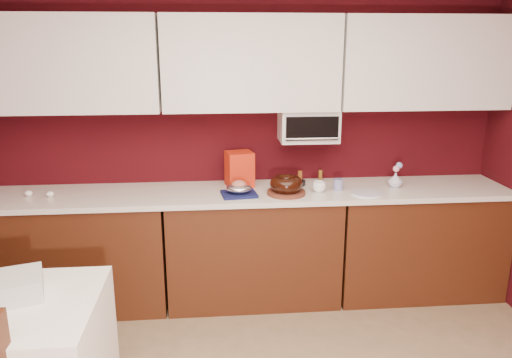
{
  "coord_description": "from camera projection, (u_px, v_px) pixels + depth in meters",
  "views": [
    {
      "loc": [
        -0.3,
        -1.72,
        2.0
      ],
      "look_at": [
        0.02,
        1.84,
        1.02
      ],
      "focal_mm": 35.0,
      "sensor_mm": 36.0,
      "label": 1
    }
  ],
  "objects": [
    {
      "name": "wall_back",
      "position": [
        250.0,
        138.0,
        4.04
      ],
      "size": [
        4.0,
        0.02,
        2.5
      ],
      "primitive_type": "cube",
      "color": "#3C080C",
      "rests_on": "floor"
    },
    {
      "name": "base_cabinet_left",
      "position": [
        81.0,
        253.0,
        3.84
      ],
      "size": [
        1.31,
        0.58,
        0.86
      ],
      "primitive_type": "cube",
      "color": "#461F0E",
      "rests_on": "floor"
    },
    {
      "name": "base_cabinet_center",
      "position": [
        253.0,
        247.0,
        3.95
      ],
      "size": [
        1.31,
        0.58,
        0.86
      ],
      "primitive_type": "cube",
      "color": "#461F0E",
      "rests_on": "floor"
    },
    {
      "name": "base_cabinet_right",
      "position": [
        415.0,
        242.0,
        4.07
      ],
      "size": [
        1.31,
        0.58,
        0.86
      ],
      "primitive_type": "cube",
      "color": "#461F0E",
      "rests_on": "floor"
    },
    {
      "name": "countertop",
      "position": [
        253.0,
        193.0,
        3.84
      ],
      "size": [
        4.0,
        0.62,
        0.04
      ],
      "primitive_type": "cube",
      "color": "silver",
      "rests_on": "base_cabinet_center"
    },
    {
      "name": "upper_cabinet_left",
      "position": [
        67.0,
        64.0,
        3.6
      ],
      "size": [
        1.31,
        0.33,
        0.7
      ],
      "primitive_type": "cube",
      "color": "white",
      "rests_on": "wall_back"
    },
    {
      "name": "upper_cabinet_center",
      "position": [
        251.0,
        63.0,
        3.72
      ],
      "size": [
        1.31,
        0.33,
        0.7
      ],
      "primitive_type": "cube",
      "color": "white",
      "rests_on": "wall_back"
    },
    {
      "name": "upper_cabinet_right",
      "position": [
        424.0,
        63.0,
        3.83
      ],
      "size": [
        1.31,
        0.33,
        0.7
      ],
      "primitive_type": "cube",
      "color": "white",
      "rests_on": "wall_back"
    },
    {
      "name": "toaster_oven",
      "position": [
        308.0,
        125.0,
        3.9
      ],
      "size": [
        0.45,
        0.3,
        0.25
      ],
      "primitive_type": "cube",
      "color": "white",
      "rests_on": "upper_cabinet_center"
    },
    {
      "name": "toaster_oven_door",
      "position": [
        312.0,
        128.0,
        3.75
      ],
      "size": [
        0.4,
        0.02,
        0.18
      ],
      "primitive_type": "cube",
      "color": "black",
      "rests_on": "toaster_oven"
    },
    {
      "name": "toaster_oven_handle",
      "position": [
        312.0,
        139.0,
        3.75
      ],
      "size": [
        0.42,
        0.02,
        0.02
      ],
      "primitive_type": "cylinder",
      "rotation": [
        0.0,
        1.57,
        0.0
      ],
      "color": "silver",
      "rests_on": "toaster_oven"
    },
    {
      "name": "cake_base",
      "position": [
        286.0,
        193.0,
        3.74
      ],
      "size": [
        0.38,
        0.38,
        0.03
      ],
      "primitive_type": "cylinder",
      "rotation": [
        0.0,
        0.0,
        0.42
      ],
      "color": "maroon",
      "rests_on": "countertop"
    },
    {
      "name": "bundt_cake",
      "position": [
        286.0,
        184.0,
        3.72
      ],
      "size": [
        0.26,
        0.26,
        0.1
      ],
      "primitive_type": "torus",
      "rotation": [
        0.0,
        0.0,
        0.06
      ],
      "color": "black",
      "rests_on": "cake_base"
    },
    {
      "name": "navy_towel",
      "position": [
        239.0,
        194.0,
        3.71
      ],
      "size": [
        0.28,
        0.24,
        0.02
      ],
      "primitive_type": "cube",
      "rotation": [
        0.0,
        0.0,
        0.13
      ],
      "color": "#131747",
      "rests_on": "countertop"
    },
    {
      "name": "foil_ham_nest",
      "position": [
        239.0,
        188.0,
        3.7
      ],
      "size": [
        0.23,
        0.21,
        0.07
      ],
      "primitive_type": "ellipsoid",
      "rotation": [
        0.0,
        0.0,
        -0.33
      ],
      "color": "white",
      "rests_on": "navy_towel"
    },
    {
      "name": "roasted_ham",
      "position": [
        239.0,
        185.0,
        3.69
      ],
      "size": [
        0.11,
        0.1,
        0.07
      ],
      "primitive_type": "ellipsoid",
      "rotation": [
        0.0,
        0.0,
        -0.03
      ],
      "color": "#C6715A",
      "rests_on": "foil_ham_nest"
    },
    {
      "name": "pandoro_box",
      "position": [
        239.0,
        169.0,
        3.93
      ],
      "size": [
        0.24,
        0.22,
        0.27
      ],
      "primitive_type": "cube",
      "rotation": [
        0.0,
        0.0,
        0.21
      ],
      "color": "#AF0B0E",
      "rests_on": "countertop"
    },
    {
      "name": "dark_pan",
      "position": [
        294.0,
        183.0,
        3.99
      ],
      "size": [
        0.22,
        0.22,
        0.03
      ],
      "primitive_type": "cylinder",
      "rotation": [
        0.0,
        0.0,
        -0.2
      ],
      "color": "black",
      "rests_on": "countertop"
    },
    {
      "name": "coffee_mug",
      "position": [
        319.0,
        186.0,
        3.79
      ],
      "size": [
        0.12,
        0.12,
        0.1
      ],
      "primitive_type": "imported",
      "rotation": [
        0.0,
        0.0,
        0.91
      ],
      "color": "white",
      "rests_on": "countertop"
    },
    {
      "name": "blue_jar",
      "position": [
        338.0,
        185.0,
        3.83
      ],
      "size": [
        0.09,
        0.09,
        0.09
      ],
      "primitive_type": "cylinder",
      "rotation": [
        0.0,
        0.0,
        0.18
      ],
      "color": "navy",
      "rests_on": "countertop"
    },
    {
      "name": "flower_vase",
      "position": [
        395.0,
        179.0,
        3.91
      ],
      "size": [
        0.11,
        0.11,
        0.13
      ],
      "primitive_type": "imported",
      "rotation": [
        0.0,
        0.0,
        0.32
      ],
      "color": "silver",
      "rests_on": "countertop"
    },
    {
      "name": "flower_pink",
      "position": [
        396.0,
        169.0,
        3.89
      ],
      "size": [
        0.05,
        0.05,
        0.05
      ],
      "primitive_type": "sphere",
      "color": "pink",
      "rests_on": "flower_vase"
    },
    {
      "name": "flower_blue",
      "position": [
        399.0,
        165.0,
        3.9
      ],
      "size": [
        0.05,
        0.05,
        0.05
      ],
      "primitive_type": "sphere",
      "color": "#8098CD",
      "rests_on": "flower_vase"
    },
    {
      "name": "china_plate",
      "position": [
        366.0,
        193.0,
        3.74
      ],
      "size": [
        0.23,
        0.23,
        0.01
      ],
      "primitive_type": "cylinder",
      "rotation": [
        0.0,
        0.0,
        -0.0
      ],
      "color": "white",
      "rests_on": "countertop"
    },
    {
      "name": "amber_bottle",
      "position": [
        300.0,
        178.0,
        4.0
      ],
      "size": [
        0.04,
        0.04,
        0.11
      ],
      "primitive_type": "cylinder",
      "rotation": [
        0.0,
        0.0,
        -0.01
      ],
      "color": "#954E1B",
      "rests_on": "countertop"
    },
    {
      "name": "egg_left",
      "position": [
        28.0,
        193.0,
        3.69
      ],
      "size": [
        0.07,
        0.06,
        0.04
      ],
      "primitive_type": "ellipsoid",
      "rotation": [
        0.0,
        0.0,
        0.27
      ],
      "color": "white",
      "rests_on": "countertop"
    },
    {
      "name": "egg_right",
      "position": [
        50.0,
        194.0,
        3.67
      ],
      "size": [
        0.07,
        0.06,
        0.04
      ],
      "primitive_type": "ellipsoid",
      "rotation": [
        0.0,
        0.0,
        -0.3
      ],
      "color": "white",
      "rests_on": "countertop"
    },
    {
      "name": "newspaper_stack",
      "position": [
        8.0,
        288.0,
        2.51
      ],
      "size": [
        0.39,
        0.36,
        0.12
      ],
      "primitive_type": "cube",
      "rotation": [
        0.0,
        0.0,
        0.31
      ],
      "color": "silver",
      "rests_on": "dining_table"
    },
    {
      "name": "amber_bottle_tall",
      "position": [
        320.0,
        176.0,
        4.03
      ],
      "size": [
        0.04,
        0.04,
        0.11
      ],
      "primitive_type": "cylinder",
      "rotation": [
        0.0,
        0.0,
        -0.3
      ],
      "color": "brown",
      "rests_on": "countertop"
    }
  ]
}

